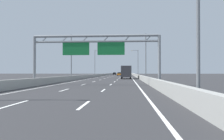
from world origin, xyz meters
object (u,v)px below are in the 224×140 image
(streetlamp_right_far, at_px, (137,61))
(red_car, at_px, (127,74))
(streetlamp_right_near, at_px, (193,1))
(streetlamp_left_far, at_px, (96,62))
(blue_car, at_px, (120,74))
(silver_car, at_px, (127,74))
(streetlamp_left_mid, at_px, (72,54))
(orange_car, at_px, (119,74))
(black_car, at_px, (115,74))
(sign_gantry, at_px, (95,47))
(streetlamp_right_mid, at_px, (145,54))
(box_truck, at_px, (126,72))

(streetlamp_right_far, height_order, red_car, streetlamp_right_far)
(red_car, bearing_deg, streetlamp_right_near, -87.14)
(streetlamp_left_far, xyz_separation_m, blue_car, (7.68, 37.31, -4.62))
(silver_car, bearing_deg, streetlamp_right_far, -85.96)
(silver_car, bearing_deg, streetlamp_left_mid, -97.40)
(streetlamp_left_far, distance_m, orange_car, 23.22)
(black_car, relative_size, orange_car, 1.03)
(sign_gantry, bearing_deg, streetlamp_right_mid, 67.22)
(red_car, bearing_deg, sign_gantry, -93.49)
(streetlamp_left_mid, xyz_separation_m, orange_car, (7.70, 55.06, -4.63))
(streetlamp_left_mid, xyz_separation_m, streetlamp_right_mid, (14.93, 0.00, 0.00))
(streetlamp_left_mid, bearing_deg, streetlamp_left_far, 90.00)
(streetlamp_left_mid, xyz_separation_m, streetlamp_left_far, (0.00, 33.66, 0.00))
(silver_car, height_order, box_truck, box_truck)
(streetlamp_left_mid, relative_size, blue_car, 2.14)
(silver_car, relative_size, blue_car, 0.97)
(red_car, distance_m, silver_car, 43.42)
(streetlamp_left_mid, bearing_deg, blue_car, 83.82)
(streetlamp_left_far, bearing_deg, red_car, 39.79)
(orange_car, bearing_deg, streetlamp_left_mid, -97.96)
(red_car, bearing_deg, box_truck, -89.93)
(silver_car, bearing_deg, sign_gantry, -92.10)
(streetlamp_right_near, height_order, streetlamp_left_far, same)
(streetlamp_left_mid, height_order, blue_car, streetlamp_left_mid)
(red_car, xyz_separation_m, blue_car, (-3.43, 28.05, 0.04))
(orange_car, relative_size, box_truck, 0.57)
(box_truck, bearing_deg, black_car, 95.51)
(box_truck, bearing_deg, streetlamp_left_mid, -140.02)
(streetlamp_right_near, distance_m, silver_car, 120.13)
(streetlamp_right_mid, distance_m, streetlamp_right_far, 33.66)
(black_car, bearing_deg, sign_gantry, -88.05)
(black_car, relative_size, silver_car, 1.06)
(streetlamp_right_far, xyz_separation_m, box_truck, (-3.78, -24.30, -3.70))
(streetlamp_left_far, bearing_deg, streetlamp_left_mid, -90.00)
(blue_car, bearing_deg, streetlamp_left_mid, -96.18)
(streetlamp_left_mid, height_order, streetlamp_right_mid, same)
(sign_gantry, distance_m, box_truck, 27.72)
(blue_car, relative_size, box_truck, 0.57)
(sign_gantry, relative_size, red_car, 3.50)
(streetlamp_left_mid, relative_size, box_truck, 1.23)
(streetlamp_left_mid, relative_size, silver_car, 2.21)
(orange_car, height_order, box_truck, box_truck)
(streetlamp_left_mid, bearing_deg, red_car, 75.48)
(box_truck, bearing_deg, orange_car, 94.31)
(red_car, bearing_deg, blue_car, 96.98)
(streetlamp_left_mid, height_order, orange_car, streetlamp_left_mid)
(streetlamp_right_mid, distance_m, silver_car, 86.54)
(streetlamp_right_mid, relative_size, box_truck, 1.23)
(streetlamp_right_near, relative_size, streetlamp_right_mid, 1.00)
(streetlamp_right_mid, relative_size, red_car, 2.06)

